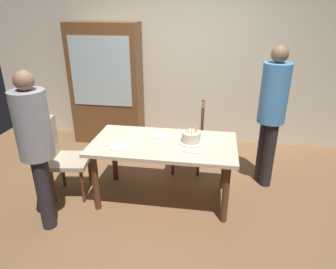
{
  "coord_description": "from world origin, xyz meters",
  "views": [
    {
      "loc": [
        0.52,
        -2.98,
        2.12
      ],
      "look_at": [
        0.05,
        0.0,
        0.83
      ],
      "focal_mm": 32.21,
      "sensor_mm": 36.0,
      "label": 1
    }
  ],
  "objects_px": {
    "person_guest": "(272,110)",
    "china_cabinet": "(107,85)",
    "dining_table": "(164,150)",
    "birthday_cake": "(191,138)",
    "plate_near_celebrant": "(120,147)",
    "plate_far_side": "(160,135)",
    "chair_upholstered": "(61,154)",
    "chair_spindle_back": "(189,139)",
    "person_celebrant": "(36,144)"
  },
  "relations": [
    {
      "from": "person_guest",
      "to": "china_cabinet",
      "type": "height_order",
      "value": "china_cabinet"
    },
    {
      "from": "dining_table",
      "to": "person_guest",
      "type": "height_order",
      "value": "person_guest"
    },
    {
      "from": "person_guest",
      "to": "birthday_cake",
      "type": "bearing_deg",
      "value": -151.16
    },
    {
      "from": "plate_near_celebrant",
      "to": "plate_far_side",
      "type": "bearing_deg",
      "value": 46.47
    },
    {
      "from": "dining_table",
      "to": "plate_near_celebrant",
      "type": "xyz_separation_m",
      "value": [
        -0.44,
        -0.19,
        0.1
      ]
    },
    {
      "from": "chair_upholstered",
      "to": "chair_spindle_back",
      "type": "bearing_deg",
      "value": 30.88
    },
    {
      "from": "chair_upholstered",
      "to": "person_celebrant",
      "type": "bearing_deg",
      "value": -82.41
    },
    {
      "from": "person_celebrant",
      "to": "person_guest",
      "type": "height_order",
      "value": "person_guest"
    },
    {
      "from": "birthday_cake",
      "to": "chair_upholstered",
      "type": "xyz_separation_m",
      "value": [
        -1.49,
        -0.15,
        -0.25
      ]
    },
    {
      "from": "chair_spindle_back",
      "to": "china_cabinet",
      "type": "height_order",
      "value": "china_cabinet"
    },
    {
      "from": "plate_near_celebrant",
      "to": "china_cabinet",
      "type": "height_order",
      "value": "china_cabinet"
    },
    {
      "from": "china_cabinet",
      "to": "person_celebrant",
      "type": "bearing_deg",
      "value": -88.08
    },
    {
      "from": "dining_table",
      "to": "plate_near_celebrant",
      "type": "relative_size",
      "value": 7.27
    },
    {
      "from": "dining_table",
      "to": "chair_upholstered",
      "type": "distance_m",
      "value": 1.2
    },
    {
      "from": "plate_far_side",
      "to": "chair_spindle_back",
      "type": "bearing_deg",
      "value": 61.55
    },
    {
      "from": "person_celebrant",
      "to": "birthday_cake",
      "type": "bearing_deg",
      "value": 25.53
    },
    {
      "from": "birthday_cake",
      "to": "plate_far_side",
      "type": "xyz_separation_m",
      "value": [
        -0.38,
        0.14,
        -0.05
      ]
    },
    {
      "from": "chair_spindle_back",
      "to": "person_guest",
      "type": "bearing_deg",
      "value": -11.09
    },
    {
      "from": "chair_upholstered",
      "to": "plate_far_side",
      "type": "bearing_deg",
      "value": 14.62
    },
    {
      "from": "birthday_cake",
      "to": "plate_near_celebrant",
      "type": "distance_m",
      "value": 0.78
    },
    {
      "from": "chair_spindle_back",
      "to": "person_guest",
      "type": "distance_m",
      "value": 1.14
    },
    {
      "from": "dining_table",
      "to": "chair_spindle_back",
      "type": "bearing_deg",
      "value": 73.52
    },
    {
      "from": "person_guest",
      "to": "plate_near_celebrant",
      "type": "bearing_deg",
      "value": -155.84
    },
    {
      "from": "birthday_cake",
      "to": "china_cabinet",
      "type": "bearing_deg",
      "value": 134.66
    },
    {
      "from": "chair_upholstered",
      "to": "person_guest",
      "type": "xyz_separation_m",
      "value": [
        2.39,
        0.65,
        0.46
      ]
    },
    {
      "from": "plate_near_celebrant",
      "to": "chair_spindle_back",
      "type": "distance_m",
      "value": 1.17
    },
    {
      "from": "plate_far_side",
      "to": "plate_near_celebrant",
      "type": "bearing_deg",
      "value": -133.53
    },
    {
      "from": "dining_table",
      "to": "birthday_cake",
      "type": "bearing_deg",
      "value": 9.38
    },
    {
      "from": "dining_table",
      "to": "person_guest",
      "type": "relative_size",
      "value": 0.93
    },
    {
      "from": "china_cabinet",
      "to": "plate_far_side",
      "type": "bearing_deg",
      "value": -50.92
    },
    {
      "from": "birthday_cake",
      "to": "plate_far_side",
      "type": "bearing_deg",
      "value": 159.74
    },
    {
      "from": "dining_table",
      "to": "china_cabinet",
      "type": "height_order",
      "value": "china_cabinet"
    },
    {
      "from": "dining_table",
      "to": "plate_far_side",
      "type": "xyz_separation_m",
      "value": [
        -0.08,
        0.19,
        0.1
      ]
    },
    {
      "from": "dining_table",
      "to": "chair_spindle_back",
      "type": "distance_m",
      "value": 0.79
    },
    {
      "from": "plate_near_celebrant",
      "to": "person_celebrant",
      "type": "relative_size",
      "value": 0.14
    },
    {
      "from": "dining_table",
      "to": "birthday_cake",
      "type": "xyz_separation_m",
      "value": [
        0.3,
        0.05,
        0.15
      ]
    },
    {
      "from": "birthday_cake",
      "to": "plate_far_side",
      "type": "distance_m",
      "value": 0.41
    },
    {
      "from": "dining_table",
      "to": "birthday_cake",
      "type": "height_order",
      "value": "birthday_cake"
    },
    {
      "from": "dining_table",
      "to": "chair_spindle_back",
      "type": "height_order",
      "value": "chair_spindle_back"
    },
    {
      "from": "plate_near_celebrant",
      "to": "birthday_cake",
      "type": "bearing_deg",
      "value": 17.91
    },
    {
      "from": "china_cabinet",
      "to": "chair_upholstered",
      "type": "bearing_deg",
      "value": -89.9
    },
    {
      "from": "plate_near_celebrant",
      "to": "chair_spindle_back",
      "type": "xyz_separation_m",
      "value": [
        0.66,
        0.93,
        -0.27
      ]
    },
    {
      "from": "plate_near_celebrant",
      "to": "person_guest",
      "type": "height_order",
      "value": "person_guest"
    },
    {
      "from": "person_celebrant",
      "to": "person_guest",
      "type": "bearing_deg",
      "value": 26.85
    },
    {
      "from": "birthday_cake",
      "to": "plate_near_celebrant",
      "type": "height_order",
      "value": "birthday_cake"
    },
    {
      "from": "plate_far_side",
      "to": "china_cabinet",
      "type": "bearing_deg",
      "value": 129.08
    },
    {
      "from": "chair_spindle_back",
      "to": "chair_upholstered",
      "type": "xyz_separation_m",
      "value": [
        -1.41,
        -0.84,
        0.07
      ]
    },
    {
      "from": "chair_spindle_back",
      "to": "person_celebrant",
      "type": "bearing_deg",
      "value": -134.32
    },
    {
      "from": "china_cabinet",
      "to": "birthday_cake",
      "type": "bearing_deg",
      "value": -45.34
    },
    {
      "from": "dining_table",
      "to": "plate_far_side",
      "type": "relative_size",
      "value": 7.27
    }
  ]
}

